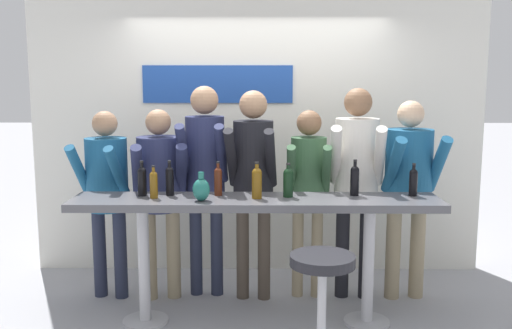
% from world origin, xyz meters
% --- Properties ---
extents(ground_plane, '(40.00, 40.00, 0.00)m').
position_xyz_m(ground_plane, '(0.00, 0.00, 0.00)').
color(ground_plane, '#9E9EA3').
extents(back_wall, '(4.43, 0.12, 2.74)m').
position_xyz_m(back_wall, '(-0.00, 1.34, 1.37)').
color(back_wall, silver).
rests_on(back_wall, ground_plane).
extents(tasting_table, '(2.83, 0.49, 1.01)m').
position_xyz_m(tasting_table, '(-0.00, 0.00, 0.85)').
color(tasting_table, '#4C4C51').
rests_on(tasting_table, ground_plane).
extents(bar_stool, '(0.45, 0.45, 0.78)m').
position_xyz_m(bar_stool, '(0.44, -0.68, 0.52)').
color(bar_stool, '#B2B2B7').
rests_on(bar_stool, ground_plane).
extents(person_far_left, '(0.49, 0.58, 1.64)m').
position_xyz_m(person_far_left, '(-1.29, 0.53, 1.02)').
color(person_far_left, '#23283D').
rests_on(person_far_left, ground_plane).
extents(person_left, '(0.51, 0.60, 1.66)m').
position_xyz_m(person_left, '(-0.83, 0.50, 1.02)').
color(person_left, gray).
rests_on(person_left, ground_plane).
extents(person_center_left, '(0.41, 0.56, 1.85)m').
position_xyz_m(person_center_left, '(-0.45, 0.59, 1.17)').
color(person_center_left, '#23283D').
rests_on(person_center_left, ground_plane).
extents(person_center, '(0.44, 0.58, 1.82)m').
position_xyz_m(person_center, '(-0.03, 0.50, 1.14)').
color(person_center, '#473D33').
rests_on(person_center, ground_plane).
extents(person_center_right, '(0.39, 0.51, 1.65)m').
position_xyz_m(person_center_right, '(0.45, 0.56, 1.04)').
color(person_center_right, gray).
rests_on(person_center_right, ground_plane).
extents(person_right, '(0.49, 0.61, 1.84)m').
position_xyz_m(person_right, '(0.86, 0.54, 1.14)').
color(person_right, black).
rests_on(person_right, ground_plane).
extents(person_far_right, '(0.52, 0.60, 1.73)m').
position_xyz_m(person_far_right, '(1.30, 0.54, 1.07)').
color(person_far_right, gray).
rests_on(person_far_right, ground_plane).
extents(wine_bottle_0, '(0.06, 0.06, 0.25)m').
position_xyz_m(wine_bottle_0, '(-0.78, -0.01, 1.13)').
color(wine_bottle_0, brown).
rests_on(wine_bottle_0, tasting_table).
extents(wine_bottle_1, '(0.07, 0.07, 0.28)m').
position_xyz_m(wine_bottle_1, '(0.77, 0.11, 1.14)').
color(wine_bottle_1, black).
rests_on(wine_bottle_1, tasting_table).
extents(wine_bottle_2, '(0.07, 0.07, 0.28)m').
position_xyz_m(wine_bottle_2, '(-0.89, 0.08, 1.14)').
color(wine_bottle_2, black).
rests_on(wine_bottle_2, tasting_table).
extents(wine_bottle_3, '(0.08, 0.08, 0.26)m').
position_xyz_m(wine_bottle_3, '(0.25, 0.05, 1.13)').
color(wine_bottle_3, black).
rests_on(wine_bottle_3, tasting_table).
extents(wine_bottle_4, '(0.06, 0.06, 0.27)m').
position_xyz_m(wine_bottle_4, '(-0.30, 0.10, 1.13)').
color(wine_bottle_4, '#4C1E0F').
rests_on(wine_bottle_4, tasting_table).
extents(wine_bottle_5, '(0.07, 0.07, 0.28)m').
position_xyz_m(wine_bottle_5, '(-0.68, 0.10, 1.14)').
color(wine_bottle_5, black).
rests_on(wine_bottle_5, tasting_table).
extents(wine_bottle_6, '(0.07, 0.07, 0.26)m').
position_xyz_m(wine_bottle_6, '(1.23, 0.10, 1.13)').
color(wine_bottle_6, black).
rests_on(wine_bottle_6, tasting_table).
extents(wine_bottle_7, '(0.08, 0.08, 0.28)m').
position_xyz_m(wine_bottle_7, '(0.01, -0.01, 1.14)').
color(wine_bottle_7, brown).
rests_on(wine_bottle_7, tasting_table).
extents(decorative_vase, '(0.13, 0.13, 0.22)m').
position_xyz_m(decorative_vase, '(-0.41, -0.10, 1.10)').
color(decorative_vase, '#1E665B').
rests_on(decorative_vase, tasting_table).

